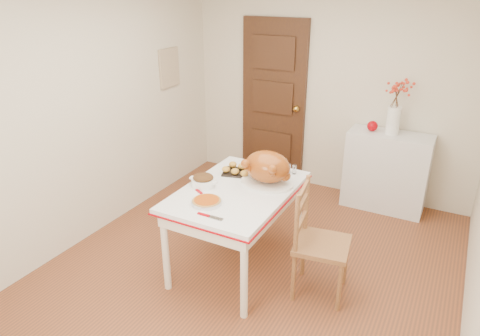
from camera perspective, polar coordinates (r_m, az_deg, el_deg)
The scene contains 19 objects.
floor at distance 4.12m, azimuth 1.68°, elevation -12.91°, with size 3.50×4.00×0.00m, color brown.
wall_back at distance 5.33m, azimuth 11.63°, elevation 9.96°, with size 3.50×0.00×2.50m, color beige.
wall_front at distance 2.13m, azimuth -23.43°, elevation -12.70°, with size 3.50×0.00×2.50m, color beige.
wall_left at distance 4.55m, azimuth -18.42°, elevation 6.98°, with size 0.00×4.00×2.50m, color beige.
door_back at distance 5.59m, azimuth 4.44°, elevation 8.64°, with size 0.85×0.06×2.06m, color #3F2210.
photo_board at distance 5.35m, azimuth -9.30°, elevation 12.91°, with size 0.03×0.35×0.45m, color tan.
sideboard at distance 5.21m, azimuth 18.66°, elevation -0.42°, with size 0.90×0.40×0.90m, color silver.
kitchen_table at distance 3.94m, azimuth -0.35°, elevation -7.94°, with size 0.90×1.31×0.79m, color white, non-canonical shape.
chair_oak at distance 3.63m, azimuth 10.81°, elevation -9.57°, with size 0.43×0.43×0.98m, color #9C663B, non-canonical shape.
berry_vase at distance 4.97m, azimuth 19.76°, elevation 7.72°, with size 0.33×0.33×0.64m, color white, non-canonical shape.
apple at distance 5.07m, azimuth 17.03°, elevation 5.30°, with size 0.12×0.12×0.12m, color #9A0008.
turkey_platter at distance 3.79m, azimuth 3.61°, elevation -0.07°, with size 0.48×0.38×0.30m, color #A14D14, non-canonical shape.
pumpkin_pie at distance 3.51m, azimuth -4.42°, elevation -4.35°, with size 0.24×0.24×0.05m, color #A43F0A.
stuffing_dish at distance 3.80m, azimuth -4.85°, elevation -1.63°, with size 0.27×0.21×0.10m, color #422C16, non-canonical shape.
rolls_tray at distance 4.04m, azimuth -0.20°, elevation -0.22°, with size 0.28×0.22×0.08m, color gold, non-canonical shape.
pie_server at distance 3.33m, azimuth -3.97°, elevation -6.36°, with size 0.22×0.06×0.01m, color silver, non-canonical shape.
carving_knife at distance 3.65m, azimuth -4.78°, elevation -3.59°, with size 0.26×0.06×0.01m, color silver, non-canonical shape.
drinking_glass at distance 4.08m, azimuth 3.70°, elevation 0.22°, with size 0.06×0.06×0.11m, color white.
shaker_pair at distance 4.07m, azimuth 6.79°, elevation -0.08°, with size 0.09×0.04×0.09m, color white, non-canonical shape.
Camera 1 is at (1.46, -2.99, 2.43)m, focal length 32.42 mm.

